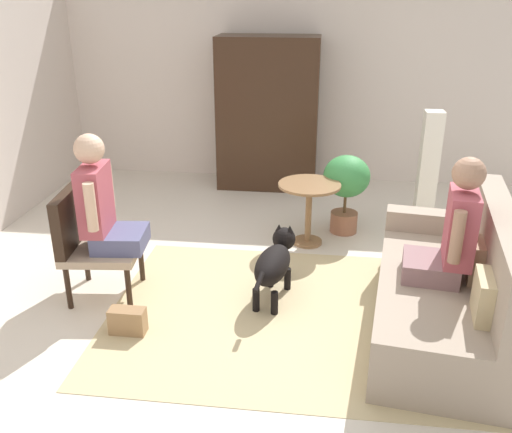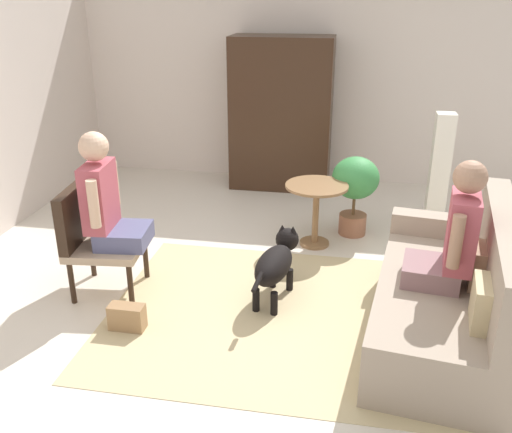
# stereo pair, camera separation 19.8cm
# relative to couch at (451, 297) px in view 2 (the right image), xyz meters

# --- Properties ---
(ground_plane) EXTENTS (7.57, 7.57, 0.00)m
(ground_plane) POSITION_rel_couch_xyz_m (-1.26, 0.23, -0.32)
(ground_plane) COLOR beige
(back_wall) EXTENTS (6.40, 0.12, 2.55)m
(back_wall) POSITION_rel_couch_xyz_m (-1.26, 3.44, 0.95)
(back_wall) COLOR silver
(back_wall) RESTS_ON ground
(area_rug) EXTENTS (2.76, 2.11, 0.01)m
(area_rug) POSITION_rel_couch_xyz_m (-1.11, 0.06, -0.32)
(area_rug) COLOR #C6B284
(area_rug) RESTS_ON ground
(couch) EXTENTS (1.08, 1.91, 0.94)m
(couch) POSITION_rel_couch_xyz_m (0.00, 0.00, 0.00)
(couch) COLOR gray
(couch) RESTS_ON ground
(armchair) EXTENTS (0.62, 0.61, 0.88)m
(armchair) POSITION_rel_couch_xyz_m (-2.73, 0.19, 0.18)
(armchair) COLOR black
(armchair) RESTS_ON ground
(person_on_couch) EXTENTS (0.48, 0.53, 0.88)m
(person_on_couch) POSITION_rel_couch_xyz_m (-0.05, -0.01, 0.47)
(person_on_couch) COLOR #866266
(person_on_armchair) EXTENTS (0.49, 0.54, 0.90)m
(person_on_armchair) POSITION_rel_couch_xyz_m (-2.59, 0.20, 0.47)
(person_on_armchair) COLOR #53567D
(round_end_table) EXTENTS (0.59, 0.59, 0.61)m
(round_end_table) POSITION_rel_couch_xyz_m (-1.05, 1.37, 0.12)
(round_end_table) COLOR olive
(round_end_table) RESTS_ON ground
(dog) EXTENTS (0.34, 0.88, 0.51)m
(dog) POSITION_rel_couch_xyz_m (-1.27, 0.33, -0.01)
(dog) COLOR black
(dog) RESTS_ON ground
(potted_plant) EXTENTS (0.46, 0.46, 0.80)m
(potted_plant) POSITION_rel_couch_xyz_m (-0.69, 1.70, 0.20)
(potted_plant) COLOR #996047
(potted_plant) RESTS_ON ground
(column_lamp) EXTENTS (0.20, 0.20, 1.23)m
(column_lamp) POSITION_rel_couch_xyz_m (0.10, 1.84, 0.29)
(column_lamp) COLOR #4C4742
(column_lamp) RESTS_ON ground
(armoire_cabinet) EXTENTS (1.19, 0.56, 1.80)m
(armoire_cabinet) POSITION_rel_couch_xyz_m (-1.62, 3.03, 0.58)
(armoire_cabinet) COLOR #382316
(armoire_cabinet) RESTS_ON ground
(handbag) EXTENTS (0.26, 0.12, 0.19)m
(handbag) POSITION_rel_couch_xyz_m (-2.26, -0.32, -0.22)
(handbag) COLOR #99724C
(handbag) RESTS_ON ground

